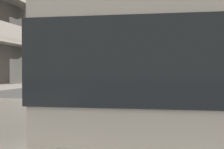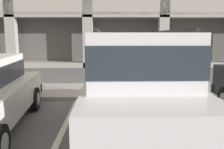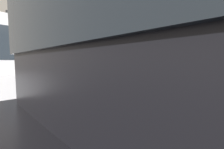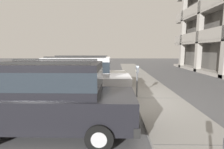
% 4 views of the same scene
% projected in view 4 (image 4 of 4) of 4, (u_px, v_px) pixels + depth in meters
% --- Properties ---
extents(ground_plane, '(80.00, 80.00, 0.10)m').
position_uv_depth(ground_plane, '(130.00, 101.00, 8.05)').
color(ground_plane, '#565659').
extents(sidewalk, '(40.00, 2.20, 0.12)m').
position_uv_depth(sidewalk, '(158.00, 99.00, 8.02)').
color(sidewalk, gray).
rests_on(sidewalk, ground_plane).
extents(parking_stall_lines, '(13.18, 4.80, 0.01)m').
position_uv_depth(parking_stall_lines, '(95.00, 113.00, 6.45)').
color(parking_stall_lines, silver).
rests_on(parking_stall_lines, ground_plane).
extents(silver_suv, '(2.05, 4.79, 2.03)m').
position_uv_depth(silver_suv, '(79.00, 76.00, 8.12)').
color(silver_suv, silver).
rests_on(silver_suv, ground_plane).
extents(red_sedan, '(2.10, 4.61, 1.54)m').
position_uv_depth(red_sedan, '(91.00, 73.00, 11.24)').
color(red_sedan, silver).
rests_on(red_sedan, ground_plane).
extents(dark_hatchback, '(2.04, 4.79, 2.03)m').
position_uv_depth(dark_hatchback, '(48.00, 95.00, 4.78)').
color(dark_hatchback, black).
rests_on(dark_hatchback, ground_plane).
extents(parking_meter_near, '(0.35, 0.12, 1.46)m').
position_uv_depth(parking_meter_near, '(137.00, 74.00, 8.06)').
color(parking_meter_near, '#595B60').
rests_on(parking_meter_near, sidewalk).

